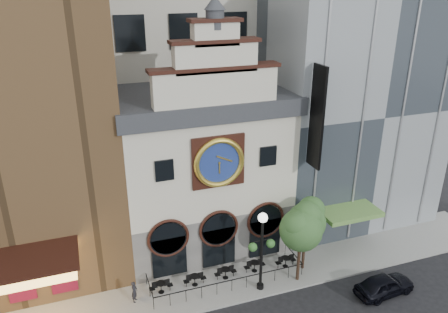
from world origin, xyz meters
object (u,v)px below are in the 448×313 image
pedestrian (134,292)px  tree_right (307,219)px  bistro_4 (286,261)px  car_right (384,285)px  bistro_3 (255,266)px  bistro_2 (226,272)px  lamppost (262,243)px  bistro_0 (161,287)px  bistro_1 (195,279)px  tree_left (302,226)px

pedestrian → tree_right: (12.10, -0.45, 3.28)m
bistro_4 → car_right: (4.96, -4.69, 0.10)m
car_right → tree_right: size_ratio=0.77×
bistro_3 → bistro_2: bearing=-178.6°
bistro_4 → pedestrian: size_ratio=1.05×
bistro_2 → pedestrian: bearing=-177.6°
lamppost → tree_right: lamppost is taller
bistro_0 → bistro_1: 2.34m
lamppost → tree_right: 4.05m
car_right → lamppost: (-7.68, 3.10, 3.03)m
bistro_1 → car_right: size_ratio=0.38×
tree_right → lamppost: bearing=-164.4°
bistro_2 → car_right: bearing=-27.1°
bistro_1 → bistro_4: (6.82, -0.20, 0.00)m
bistro_2 → bistro_3: 2.23m
bistro_4 → lamppost: (-2.72, -1.59, 3.13)m
bistro_4 → bistro_0: bearing=178.6°
bistro_1 → lamppost: 5.46m
bistro_3 → pedestrian: (-8.59, -0.32, 0.29)m
car_right → bistro_3: bearing=51.4°
tree_left → tree_right: bearing=46.6°
tree_right → bistro_3: bearing=167.7°
bistro_3 → tree_left: size_ratio=0.27×
bistro_0 → car_right: bearing=-19.2°
bistro_1 → bistro_2: size_ratio=1.00×
pedestrian → bistro_3: bearing=-60.8°
bistro_2 → car_right: (9.55, -4.89, 0.10)m
car_right → pedestrian: (-15.91, 4.63, 0.19)m
bistro_0 → bistro_2: size_ratio=1.00×
tree_left → tree_right: (0.99, 1.05, -0.22)m
bistro_1 → tree_right: (7.98, -0.70, 3.57)m
lamppost → tree_left: bearing=1.3°
bistro_4 → bistro_2: bearing=177.4°
bistro_0 → car_right: car_right is taller
car_right → bistro_2: bearing=58.3°
car_right → tree_left: (-4.80, 3.13, 3.68)m
bistro_2 → car_right: car_right is taller
bistro_3 → car_right: size_ratio=0.38×
bistro_0 → bistro_1: (2.34, -0.03, 0.00)m
car_right → tree_right: bearing=37.7°
bistro_1 → bistro_4: same height
car_right → tree_left: size_ratio=0.73×
car_right → lamppost: 8.82m
bistro_2 → car_right: size_ratio=0.38×
bistro_1 → bistro_4: 6.82m
bistro_1 → tree_right: 8.77m
bistro_0 → tree_left: tree_left is taller
bistro_1 → pedestrian: pedestrian is taller
bistro_0 → bistro_2: same height
bistro_0 → bistro_1: size_ratio=1.00×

